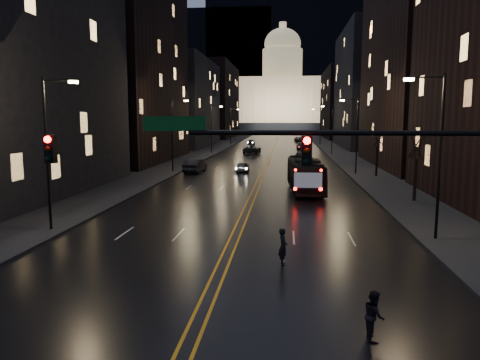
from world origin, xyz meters
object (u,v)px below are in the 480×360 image
(bus, at_px, (305,175))
(oncoming_car_a, at_px, (243,167))
(traffic_signal, at_px, (379,166))
(oncoming_car_b, at_px, (195,166))
(receding_car_a, at_px, (303,161))
(pedestrian_b, at_px, (374,315))
(pedestrian_a, at_px, (283,247))

(bus, bearing_deg, oncoming_car_a, 113.19)
(traffic_signal, bearing_deg, oncoming_car_b, 109.35)
(oncoming_car_b, distance_m, receding_car_a, 16.82)
(traffic_signal, relative_size, bus, 1.59)
(oncoming_car_b, bearing_deg, pedestrian_b, 112.65)
(oncoming_car_a, bearing_deg, traffic_signal, 98.90)
(traffic_signal, relative_size, pedestrian_a, 10.06)
(oncoming_car_a, xyz_separation_m, receding_car_a, (7.73, 9.29, -0.00))
(receding_car_a, bearing_deg, bus, -95.21)
(pedestrian_b, bearing_deg, bus, 1.34)
(receding_car_a, xyz_separation_m, pedestrian_a, (-2.51, -45.42, 0.19))
(pedestrian_a, distance_m, pedestrian_b, 7.54)
(bus, bearing_deg, receding_car_a, 84.88)
(oncoming_car_b, height_order, pedestrian_b, oncoming_car_b)
(oncoming_car_a, height_order, oncoming_car_b, oncoming_car_b)
(oncoming_car_b, height_order, receding_car_a, oncoming_car_b)
(traffic_signal, distance_m, pedestrian_a, 7.29)
(traffic_signal, bearing_deg, pedestrian_a, 122.42)
(receding_car_a, distance_m, pedestrian_a, 45.49)
(oncoming_car_a, relative_size, oncoming_car_b, 0.77)
(bus, xyz_separation_m, oncoming_car_a, (-7.06, 14.07, -0.84))
(oncoming_car_b, bearing_deg, oncoming_car_a, -168.51)
(pedestrian_b, bearing_deg, oncoming_car_a, 9.98)
(traffic_signal, bearing_deg, oncoming_car_a, 101.55)
(oncoming_car_a, height_order, pedestrian_b, pedestrian_b)
(bus, height_order, pedestrian_a, bus)
(oncoming_car_b, bearing_deg, receding_car_a, -138.95)
(pedestrian_a, bearing_deg, receding_car_a, -10.52)
(traffic_signal, xyz_separation_m, bus, (-1.34, 27.07, -3.59))
(bus, relative_size, pedestrian_a, 6.33)
(traffic_signal, distance_m, oncoming_car_b, 43.07)
(oncoming_car_a, relative_size, pedestrian_a, 2.30)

